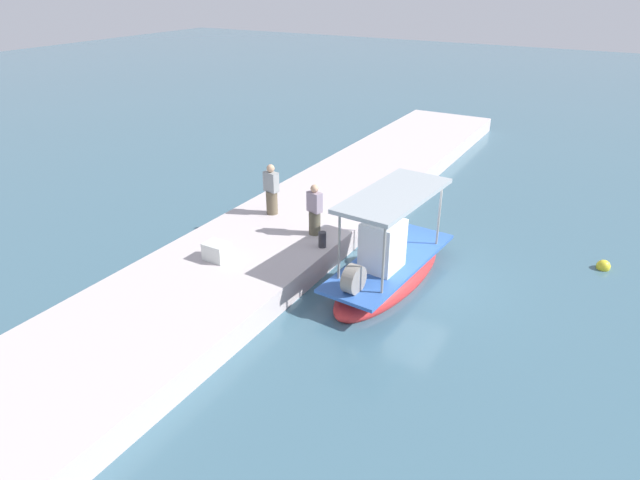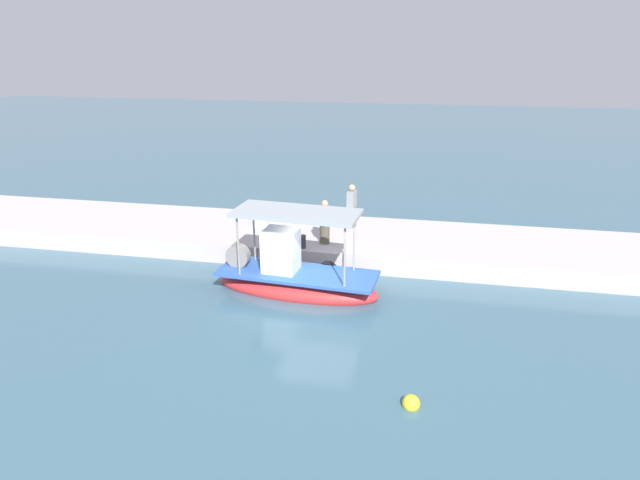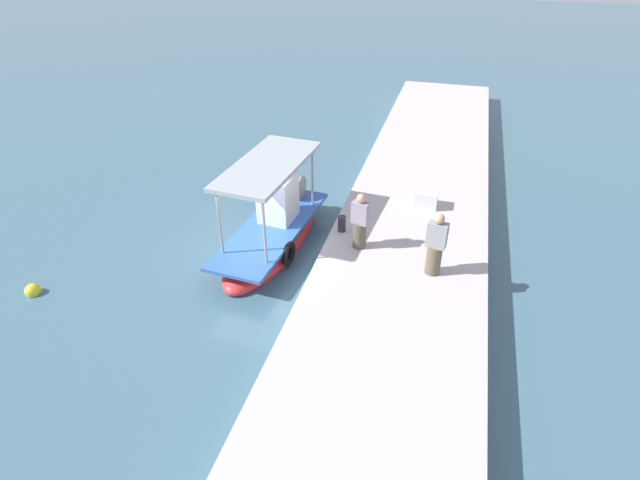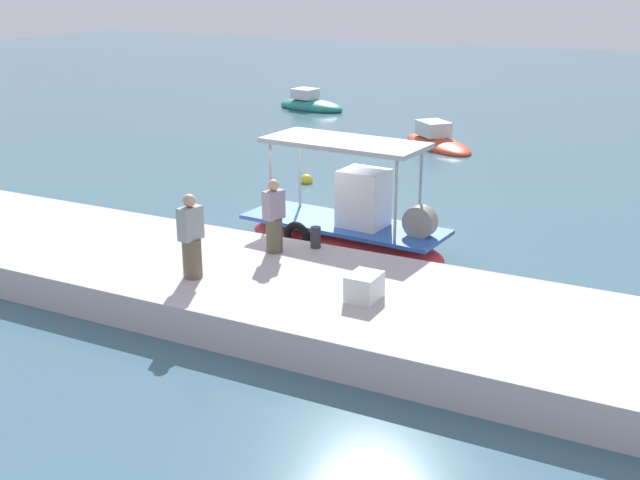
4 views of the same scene
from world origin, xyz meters
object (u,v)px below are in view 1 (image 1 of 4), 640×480
object	(u,v)px
cargo_crate	(217,251)
marker_buoy	(603,266)
main_fishing_boat	(388,267)
fisherman_by_crate	(271,192)
mooring_bollard	(322,240)
fisherman_near_bollard	(315,212)

from	to	relation	value
cargo_crate	marker_buoy	xyz separation A→B (m)	(-6.54, 9.92, -0.91)
main_fishing_boat	cargo_crate	size ratio (longest dim) A/B	8.04
fisherman_by_crate	main_fishing_boat	bearing A→B (deg)	76.32
cargo_crate	marker_buoy	size ratio (longest dim) A/B	1.68
cargo_crate	main_fishing_boat	bearing A→B (deg)	118.95
cargo_crate	mooring_bollard	bearing A→B (deg)	134.42
main_fishing_boat	mooring_bollard	world-z (taller)	main_fishing_boat
main_fishing_boat	fisherman_near_bollard	size ratio (longest dim) A/B	3.36
cargo_crate	marker_buoy	distance (m)	11.92
mooring_bollard	marker_buoy	distance (m)	8.82
main_fishing_boat	fisherman_by_crate	size ratio (longest dim) A/B	3.18
mooring_bollard	cargo_crate	distance (m)	3.19
fisherman_near_bollard	cargo_crate	world-z (taller)	fisherman_near_bollard
fisherman_near_bollard	mooring_bollard	distance (m)	1.10
mooring_bollard	cargo_crate	world-z (taller)	cargo_crate
main_fishing_boat	marker_buoy	world-z (taller)	main_fishing_boat
fisherman_near_bollard	cargo_crate	size ratio (longest dim) A/B	2.39
cargo_crate	marker_buoy	world-z (taller)	cargo_crate
mooring_bollard	marker_buoy	size ratio (longest dim) A/B	1.18
fisherman_by_crate	cargo_crate	world-z (taller)	fisherman_by_crate
main_fishing_boat	mooring_bollard	size ratio (longest dim) A/B	11.45
main_fishing_boat	marker_buoy	bearing A→B (deg)	126.66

